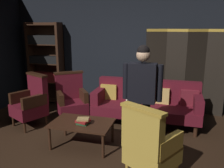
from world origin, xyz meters
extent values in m
plane|color=black|center=(0.00, 0.00, 0.00)|extent=(10.00, 10.00, 0.00)
cube|color=black|center=(0.00, 2.45, 1.40)|extent=(7.20, 0.10, 2.80)
cube|color=black|center=(0.63, 2.22, 0.95)|extent=(0.45, 0.17, 1.90)
cube|color=#B78E33|center=(0.63, 2.22, 1.87)|extent=(0.45, 0.18, 0.06)
cube|color=black|center=(1.07, 2.23, 0.95)|extent=(0.45, 0.15, 1.90)
cube|color=#B78E33|center=(1.07, 2.23, 1.87)|extent=(0.45, 0.16, 0.06)
cube|color=black|center=(1.50, 2.27, 0.95)|extent=(0.42, 0.24, 1.90)
cube|color=#B78E33|center=(1.50, 2.27, 1.87)|extent=(0.43, 0.25, 0.06)
cube|color=black|center=(1.92, 2.31, 0.95)|extent=(0.45, 0.17, 1.90)
cube|color=#B78E33|center=(1.92, 2.31, 1.87)|extent=(0.45, 0.17, 0.06)
cube|color=black|center=(-2.57, 2.18, 1.02)|extent=(0.06, 0.32, 2.05)
cube|color=black|center=(-1.73, 2.18, 1.02)|extent=(0.06, 0.32, 2.05)
cube|color=black|center=(-2.15, 2.33, 1.02)|extent=(0.90, 0.02, 2.05)
cube|color=black|center=(-2.15, 2.18, 0.06)|extent=(0.86, 0.30, 0.02)
cube|color=black|center=(-2.15, 2.18, 0.54)|extent=(0.86, 0.30, 0.02)
cube|color=maroon|center=(-2.15, 2.16, 0.67)|extent=(0.78, 0.22, 0.23)
cube|color=black|center=(-2.15, 2.18, 1.02)|extent=(0.86, 0.30, 0.02)
cube|color=black|center=(-2.15, 2.16, 1.13)|extent=(0.78, 0.22, 0.18)
cube|color=black|center=(-2.15, 2.18, 1.51)|extent=(0.86, 0.30, 0.02)
cube|color=black|center=(-2.15, 2.16, 1.63)|extent=(0.78, 0.22, 0.21)
cube|color=black|center=(-2.15, 2.18, 1.99)|extent=(0.86, 0.30, 0.02)
cylinder|color=black|center=(-0.40, 1.05, 0.11)|extent=(0.07, 0.07, 0.22)
cylinder|color=black|center=(1.50, 1.05, 0.11)|extent=(0.07, 0.07, 0.22)
cylinder|color=black|center=(-0.40, 1.65, 0.11)|extent=(0.07, 0.07, 0.22)
cylinder|color=black|center=(1.50, 1.65, 0.11)|extent=(0.07, 0.07, 0.22)
cube|color=#4C0F19|center=(0.55, 1.35, 0.32)|extent=(2.10, 0.76, 0.20)
cube|color=#4C0F19|center=(0.55, 1.66, 0.65)|extent=(2.10, 0.18, 0.46)
cube|color=#4C0F19|center=(-0.43, 1.35, 0.55)|extent=(0.16, 0.68, 0.26)
cube|color=#4C0F19|center=(1.53, 1.35, 0.55)|extent=(0.16, 0.68, 0.26)
cube|color=#B79338|center=(-0.28, 1.55, 0.57)|extent=(0.35, 0.13, 0.34)
cube|color=beige|center=(0.27, 1.55, 0.57)|extent=(0.36, 0.20, 0.35)
cube|color=tan|center=(0.83, 1.55, 0.57)|extent=(0.35, 0.14, 0.34)
cube|color=maroon|center=(1.38, 1.55, 0.57)|extent=(0.35, 0.16, 0.34)
cylinder|color=black|center=(-0.80, -0.07, 0.20)|extent=(0.04, 0.04, 0.39)
cylinder|color=black|center=(0.10, -0.07, 0.20)|extent=(0.04, 0.04, 0.39)
cylinder|color=black|center=(-0.80, 0.47, 0.20)|extent=(0.04, 0.04, 0.39)
cylinder|color=black|center=(0.10, 0.47, 0.20)|extent=(0.04, 0.04, 0.39)
cube|color=black|center=(-0.35, 0.20, 0.41)|extent=(1.00, 0.64, 0.03)
cylinder|color=#B78E33|center=(0.78, -0.04, 0.11)|extent=(0.04, 0.04, 0.22)
cube|color=#B79338|center=(0.86, -0.36, 0.34)|extent=(0.77, 0.77, 0.24)
cube|color=#B79338|center=(0.75, -0.56, 0.73)|extent=(0.54, 0.39, 0.54)
cube|color=#B78E33|center=(0.75, -0.56, 1.02)|extent=(0.58, 0.42, 0.04)
cube|color=#B78E33|center=(1.07, -0.48, 0.57)|extent=(0.33, 0.48, 0.22)
cube|color=#B78E33|center=(0.66, -0.24, 0.57)|extent=(0.33, 0.48, 0.22)
cylinder|color=black|center=(-1.99, 0.57, 0.11)|extent=(0.04, 0.04, 0.22)
cylinder|color=black|center=(-1.58, 0.36, 0.11)|extent=(0.04, 0.04, 0.22)
cylinder|color=black|center=(-1.79, 0.98, 0.11)|extent=(0.04, 0.04, 0.22)
cylinder|color=black|center=(-1.37, 0.77, 0.11)|extent=(0.04, 0.04, 0.22)
cube|color=#4C0F19|center=(-1.68, 0.67, 0.34)|extent=(0.75, 0.75, 0.24)
cube|color=#4C0F19|center=(-1.58, 0.88, 0.73)|extent=(0.55, 0.36, 0.54)
cube|color=black|center=(-1.58, 0.88, 1.02)|extent=(0.60, 0.38, 0.04)
cube|color=black|center=(-1.90, 0.78, 0.57)|extent=(0.30, 0.49, 0.22)
cube|color=black|center=(-1.47, 0.56, 0.57)|extent=(0.30, 0.49, 0.22)
cylinder|color=black|center=(-0.97, 0.73, 0.11)|extent=(0.04, 0.04, 0.22)
cylinder|color=black|center=(-0.60, 1.01, 0.11)|extent=(0.04, 0.04, 0.22)
cylinder|color=black|center=(-1.24, 1.10, 0.11)|extent=(0.04, 0.04, 0.22)
cylinder|color=black|center=(-0.88, 1.38, 0.11)|extent=(0.04, 0.04, 0.22)
cube|color=#4C0F19|center=(-0.92, 1.06, 0.34)|extent=(0.78, 0.78, 0.24)
cube|color=#4C0F19|center=(-1.06, 1.24, 0.73)|extent=(0.52, 0.43, 0.54)
cube|color=black|center=(-1.06, 1.24, 1.02)|extent=(0.56, 0.47, 0.04)
cube|color=black|center=(-1.11, 0.91, 0.57)|extent=(0.37, 0.45, 0.22)
cube|color=black|center=(-0.73, 1.20, 0.57)|extent=(0.37, 0.45, 0.22)
cylinder|color=black|center=(0.70, 0.20, 0.43)|extent=(0.12, 0.12, 0.86)
cylinder|color=black|center=(0.56, 0.20, 0.43)|extent=(0.12, 0.12, 0.86)
cube|color=maroon|center=(0.63, 0.20, 0.90)|extent=(0.32, 0.17, 0.09)
cube|color=black|center=(0.63, 0.20, 1.15)|extent=(0.40, 0.22, 0.58)
cube|color=white|center=(0.63, 0.31, 1.18)|extent=(0.14, 0.02, 0.41)
cube|color=maroon|center=(0.63, 0.32, 1.41)|extent=(0.09, 0.02, 0.04)
cylinder|color=black|center=(0.88, 0.20, 1.16)|extent=(0.09, 0.09, 0.54)
cylinder|color=black|center=(0.38, 0.21, 1.16)|extent=(0.09, 0.09, 0.54)
sphere|color=tan|center=(0.63, 0.20, 1.56)|extent=(0.20, 0.20, 0.20)
sphere|color=black|center=(0.63, 0.20, 1.61)|extent=(0.18, 0.18, 0.18)
cylinder|color=brown|center=(-1.31, 1.72, 0.14)|extent=(0.28, 0.28, 0.28)
ellipsoid|color=#193D19|center=(-1.31, 1.72, 0.49)|extent=(0.46, 0.46, 0.53)
cube|color=#1E4C28|center=(-0.30, 0.15, 0.44)|extent=(0.19, 0.16, 0.03)
cube|color=maroon|center=(-0.30, 0.15, 0.47)|extent=(0.23, 0.21, 0.04)
cube|color=#9E7A47|center=(-0.30, 0.15, 0.50)|extent=(0.22, 0.19, 0.03)
camera|label=1|loc=(1.09, -3.14, 1.96)|focal=37.76mm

